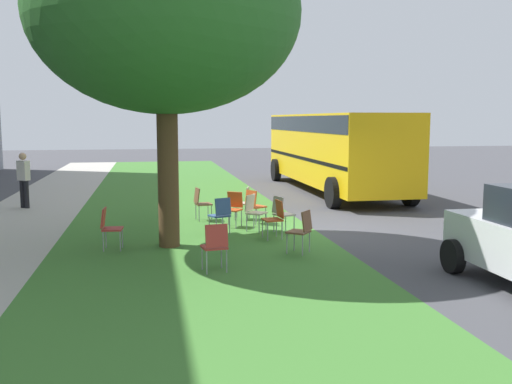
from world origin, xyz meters
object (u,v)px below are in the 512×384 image
Objects in this scene: chair_0 at (281,211)px; pedestrian_0 at (24,178)px; chair_7 at (215,244)px; chair_1 at (302,228)px; chair_5 at (254,210)px; chair_8 at (275,216)px; chair_6 at (221,213)px; school_bus at (332,144)px; chair_3 at (245,200)px; chair_10 at (233,206)px; street_tree at (165,14)px; chair_4 at (201,201)px; chair_9 at (254,204)px; chair_2 at (109,225)px.

pedestrian_0 reaches higher than chair_0.
chair_1 is at bearing -59.65° from chair_7.
chair_5 and chair_8 have the same top height.
chair_8 is at bearing -162.87° from chair_5.
chair_6 is 9.06m from school_bus.
chair_3 and chair_6 have the same top height.
chair_1 is 10.36m from school_bus.
chair_10 is (1.01, 1.01, 0.00)m from chair_0.
chair_5 is (2.53, 0.52, 0.00)m from chair_1.
street_tree is 5.16m from chair_0.
chair_0 is 1.42m from chair_10.
chair_4 is (2.06, 1.73, 0.00)m from chair_0.
chair_6 is at bearing -171.68° from chair_4.
chair_1 is 2.58m from chair_5.
chair_3 is at bearing 5.79° from chair_8.
school_bus is at bearing -34.72° from chair_6.
chair_10 is at bearing 119.05° from chair_9.
chair_8 is at bearing -82.60° from chair_2.
chair_2 is at bearing 132.49° from chair_3.
school_bus is (8.53, -7.58, 1.24)m from chair_2.
chair_0 and chair_6 have the same top height.
chair_1 is 3.48m from chair_9.
chair_2 is at bearing 105.45° from chair_0.
pedestrian_0 reaches higher than chair_7.
chair_1 is at bearing -105.37° from chair_2.
chair_0 is 1.00× the size of chair_1.
chair_1 is 9.98m from pedestrian_0.
chair_9 is at bearing 3.83° from chair_8.
school_bus is (6.11, -4.09, 1.24)m from chair_9.
pedestrian_0 reaches higher than chair_3.
chair_4 is at bearing -17.36° from street_tree.
chair_1 is (-1.17, -2.60, -4.30)m from street_tree.
pedestrian_0 is (6.17, 4.15, -3.89)m from street_tree.
chair_10 is at bearing 155.23° from chair_3.
chair_7 is 4.34m from chair_10.
street_tree is 7.82× the size of chair_2.
chair_7 is at bearing 148.87° from chair_0.
pedestrian_0 is (8.44, 4.88, 0.41)m from chair_7.
chair_6 is at bearing 155.19° from chair_10.
chair_10 is (3.14, 0.93, 0.00)m from chair_1.
chair_0 is at bearing -92.78° from chair_6.
chair_3 is at bearing -35.70° from street_tree.
school_bus is (7.45, -3.67, 1.24)m from chair_0.
school_bus is 10.77m from pedestrian_0.
chair_9 is (1.94, 0.13, 0.00)m from chair_8.
chair_2 is 6.95m from pedestrian_0.
school_bus is at bearing -33.78° from chair_9.
chair_5 is at bearing -56.86° from street_tree.
chair_7 is (-2.27, -0.72, -4.30)m from street_tree.
chair_4 and chair_10 have the same top height.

